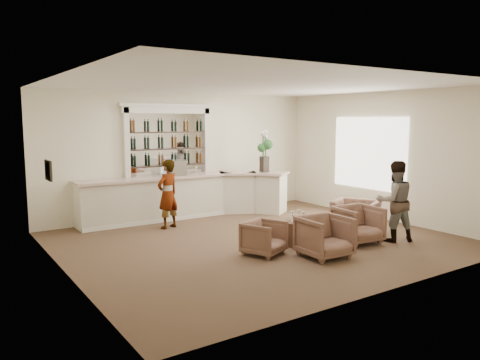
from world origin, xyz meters
name	(u,v)px	position (x,y,z in m)	size (l,w,h in m)	color
ground	(259,241)	(0.00, 0.00, 0.00)	(8.00, 8.00, 0.00)	brown
room_shell	(247,131)	(0.16, 0.71, 2.34)	(8.04, 7.02, 3.32)	#F0E7C7
bar_counter	(188,196)	(-0.16, 3.00, 0.57)	(5.72, 1.80, 1.14)	white
back_bar_alcove	(168,141)	(-0.50, 3.41, 2.03)	(2.64, 0.25, 3.00)	white
cocktail_table	(298,233)	(0.48, -0.70, 0.25)	(0.66, 0.66, 0.50)	#4E2F21
sommelier	(168,194)	(-1.12, 2.17, 0.83)	(0.60, 0.40, 1.65)	gray
guest	(395,201)	(2.40, -1.61, 0.86)	(0.84, 0.65, 1.73)	gray
armchair_left	(264,238)	(-0.54, -0.91, 0.33)	(0.70, 0.72, 0.65)	brown
armchair_center	(325,237)	(0.31, -1.68, 0.40)	(0.84, 0.87, 0.79)	brown
armchair_right	(358,224)	(1.64, -1.29, 0.39)	(0.84, 0.86, 0.78)	brown
armchair_far	(356,215)	(2.58, -0.37, 0.34)	(1.04, 0.91, 0.68)	brown
espresso_machine	(177,168)	(-0.47, 3.00, 1.34)	(0.46, 0.39, 0.40)	silver
flower_vase	(264,149)	(1.96, 2.46, 1.79)	(0.31, 0.31, 1.15)	black
wine_glass_bar_left	(196,170)	(0.14, 3.07, 1.25)	(0.07, 0.07, 0.21)	white
wine_glass_bar_right	(174,172)	(-0.58, 2.94, 1.25)	(0.07, 0.07, 0.21)	white
wine_glass_tbl_a	(292,216)	(0.36, -0.67, 0.60)	(0.07, 0.07, 0.21)	white
wine_glass_tbl_b	(299,215)	(0.58, -0.62, 0.60)	(0.07, 0.07, 0.21)	white
wine_glass_tbl_c	(303,217)	(0.52, -0.83, 0.60)	(0.07, 0.07, 0.21)	white
napkin_holder	(293,217)	(0.46, -0.56, 0.56)	(0.08, 0.08, 0.12)	white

